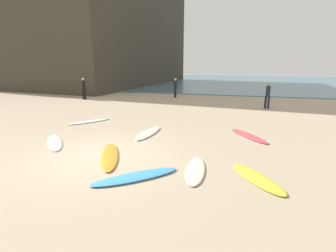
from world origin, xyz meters
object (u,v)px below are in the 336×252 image
object	(u,v)px
beachgoer_near	(84,87)
surfboard_2	(149,133)
surfboard_1	(195,170)
beachgoer_far	(175,87)
surfboard_0	(257,178)
surfboard_5	(249,136)
surfboard_3	(110,156)
surfboard_6	(89,121)
surfboard_4	(55,142)
surfboard_7	(136,177)
beachgoer_mid	(268,94)

from	to	relation	value
beachgoer_near	surfboard_2	bearing A→B (deg)	-35.26
surfboard_1	beachgoer_far	xyz separation A→B (m)	(-4.27, 14.86, 0.89)
surfboard_0	surfboard_2	xyz separation A→B (m)	(-4.21, 3.34, 0.00)
surfboard_1	beachgoer_far	world-z (taller)	beachgoer_far
surfboard_5	beachgoer_near	distance (m)	14.91
surfboard_1	surfboard_3	size ratio (longest dim) A/B	0.77
surfboard_6	surfboard_4	bearing A→B (deg)	136.69
surfboard_5	surfboard_7	world-z (taller)	surfboard_7
surfboard_5	surfboard_6	xyz separation A→B (m)	(-7.80, 0.54, -0.01)
surfboard_4	surfboard_7	world-z (taller)	surfboard_7
surfboard_3	surfboard_6	world-z (taller)	surfboard_3
surfboard_0	surfboard_3	world-z (taller)	surfboard_3
surfboard_1	surfboard_7	distance (m)	1.67
surfboard_5	surfboard_6	world-z (taller)	surfboard_5
surfboard_1	beachgoer_mid	distance (m)	11.53
surfboard_1	surfboard_5	size ratio (longest dim) A/B	0.86
surfboard_7	surfboard_1	bearing A→B (deg)	-100.84
surfboard_0	surfboard_1	size ratio (longest dim) A/B	1.00
surfboard_3	surfboard_6	distance (m)	5.37
beachgoer_near	beachgoer_mid	distance (m)	14.15
surfboard_2	surfboard_5	size ratio (longest dim) A/B	1.01
surfboard_3	surfboard_5	bearing A→B (deg)	-166.88
surfboard_0	surfboard_1	distance (m)	1.64
surfboard_3	beachgoer_near	world-z (taller)	beachgoer_near
surfboard_0	beachgoer_mid	size ratio (longest dim) A/B	1.17
surfboard_3	beachgoer_far	world-z (taller)	beachgoer_far
surfboard_6	beachgoer_mid	xyz separation A→B (m)	(9.16, 6.62, 0.91)
surfboard_5	surfboard_3	bearing A→B (deg)	4.94
beachgoer_far	surfboard_2	bearing A→B (deg)	15.56
surfboard_0	surfboard_2	bearing A→B (deg)	-73.26
surfboard_5	beachgoer_far	bearing A→B (deg)	-96.32
surfboard_2	surfboard_6	size ratio (longest dim) A/B	1.05
surfboard_1	surfboard_2	world-z (taller)	surfboard_2
surfboard_3	beachgoer_mid	xyz separation A→B (m)	(5.76, 10.78, 0.90)
surfboard_1	beachgoer_far	size ratio (longest dim) A/B	1.18
beachgoer_far	surfboard_0	bearing A→B (deg)	28.79
surfboard_6	beachgoer_far	size ratio (longest dim) A/B	1.32
surfboard_1	surfboard_5	distance (m)	4.25
surfboard_3	beachgoer_near	bearing A→B (deg)	-79.59
surfboard_3	surfboard_7	world-z (taller)	same
surfboard_0	surfboard_4	world-z (taller)	surfboard_0
surfboard_2	beachgoer_near	distance (m)	12.03
surfboard_1	beachgoer_mid	bearing A→B (deg)	69.94
surfboard_3	surfboard_7	distance (m)	1.83
surfboard_6	beachgoer_mid	size ratio (longest dim) A/B	1.31
surfboard_4	beachgoer_near	xyz separation A→B (m)	(-5.67, 10.50, 0.97)
surfboard_2	beachgoer_near	xyz separation A→B (m)	(-8.65, 8.31, 0.96)
surfboard_0	surfboard_3	bearing A→B (deg)	-40.10
surfboard_2	beachgoer_far	bearing A→B (deg)	101.58
beachgoer_mid	beachgoer_far	bearing A→B (deg)	-4.29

